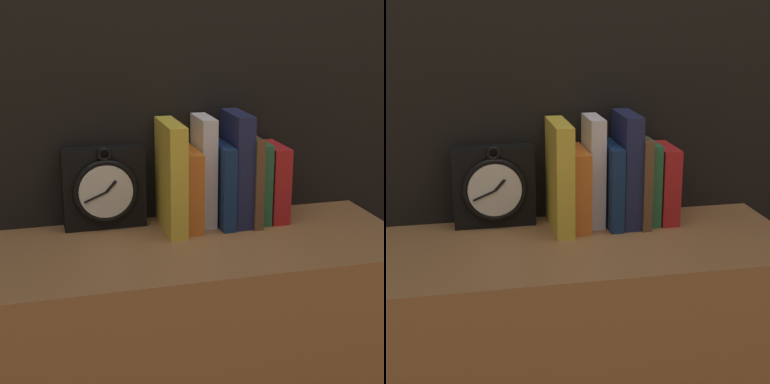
% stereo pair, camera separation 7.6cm
% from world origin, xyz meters
% --- Properties ---
extents(clock, '(0.19, 0.06, 0.19)m').
position_xyz_m(clock, '(-0.16, 0.15, 0.84)').
color(clock, black).
rests_on(clock, bookshelf).
extents(book_slot0_yellow, '(0.04, 0.16, 0.25)m').
position_xyz_m(book_slot0_yellow, '(-0.02, 0.10, 0.87)').
color(book_slot0_yellow, gold).
rests_on(book_slot0_yellow, bookshelf).
extents(book_slot1_orange, '(0.04, 0.14, 0.18)m').
position_xyz_m(book_slot1_orange, '(0.02, 0.11, 0.84)').
color(book_slot1_orange, orange).
rests_on(book_slot1_orange, bookshelf).
extents(book_slot2_white, '(0.03, 0.11, 0.25)m').
position_xyz_m(book_slot2_white, '(0.06, 0.13, 0.87)').
color(book_slot2_white, white).
rests_on(book_slot2_white, bookshelf).
extents(book_slot3_navy, '(0.03, 0.14, 0.19)m').
position_xyz_m(book_slot3_navy, '(0.10, 0.11, 0.84)').
color(book_slot3_navy, navy).
rests_on(book_slot3_navy, bookshelf).
extents(book_slot4_navy, '(0.04, 0.14, 0.26)m').
position_xyz_m(book_slot4_navy, '(0.14, 0.11, 0.88)').
color(book_slot4_navy, '#1E2247').
rests_on(book_slot4_navy, bookshelf).
extents(book_slot5_brown, '(0.02, 0.14, 0.21)m').
position_xyz_m(book_slot5_brown, '(0.17, 0.11, 0.85)').
color(book_slot5_brown, brown).
rests_on(book_slot5_brown, bookshelf).
extents(book_slot6_green, '(0.03, 0.12, 0.19)m').
position_xyz_m(book_slot6_green, '(0.19, 0.12, 0.84)').
color(book_slot6_green, '#2A6941').
rests_on(book_slot6_green, bookshelf).
extents(book_slot7_red, '(0.04, 0.13, 0.18)m').
position_xyz_m(book_slot7_red, '(0.23, 0.12, 0.84)').
color(book_slot7_red, red).
rests_on(book_slot7_red, bookshelf).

